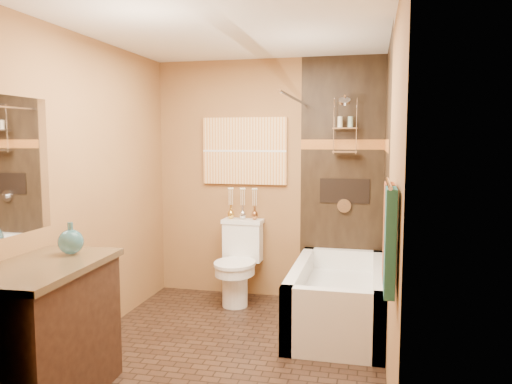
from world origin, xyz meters
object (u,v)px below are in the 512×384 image
(sunset_painting, at_px, (245,151))
(toilet, at_px, (238,262))
(bathtub, at_px, (338,302))
(vanity, at_px, (42,334))

(sunset_painting, relative_size, toilet, 1.08)
(toilet, bearing_deg, bathtub, -22.45)
(bathtub, bearing_deg, toilet, 156.63)
(vanity, bearing_deg, sunset_painting, 72.02)
(bathtub, height_order, toilet, toilet)
(sunset_painting, relative_size, vanity, 0.85)
(sunset_painting, xyz_separation_m, toilet, (0.00, -0.27, -1.13))
(toilet, relative_size, vanity, 0.79)
(sunset_painting, height_order, vanity, sunset_painting)
(vanity, bearing_deg, bathtub, 42.76)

